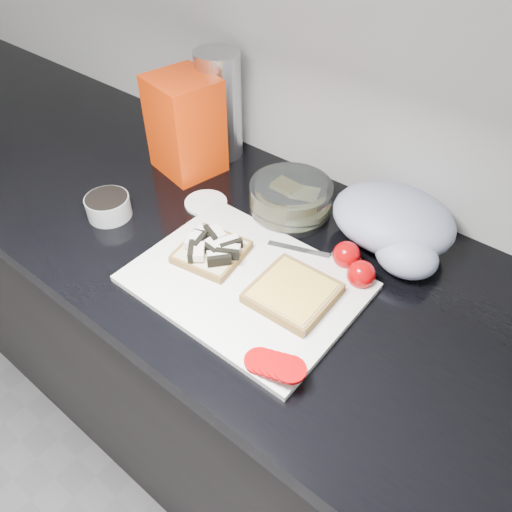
{
  "coord_description": "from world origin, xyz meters",
  "views": [
    {
      "loc": [
        0.52,
        0.63,
        1.56
      ],
      "look_at": [
        0.1,
        1.14,
        0.95
      ],
      "focal_mm": 35.0,
      "sensor_mm": 36.0,
      "label": 1
    }
  ],
  "objects_px": {
    "steel_canister": "(219,106)",
    "glass_bowl": "(291,199)",
    "cutting_board": "(246,282)",
    "bread_bag": "(185,125)"
  },
  "relations": [
    {
      "from": "cutting_board",
      "to": "glass_bowl",
      "type": "relative_size",
      "value": 2.31
    },
    {
      "from": "cutting_board",
      "to": "glass_bowl",
      "type": "distance_m",
      "value": 0.23
    },
    {
      "from": "glass_bowl",
      "to": "bread_bag",
      "type": "xyz_separation_m",
      "value": [
        -0.29,
        -0.01,
        0.08
      ]
    },
    {
      "from": "steel_canister",
      "to": "glass_bowl",
      "type": "bearing_deg",
      "value": -17.95
    },
    {
      "from": "cutting_board",
      "to": "bread_bag",
      "type": "xyz_separation_m",
      "value": [
        -0.36,
        0.22,
        0.11
      ]
    },
    {
      "from": "cutting_board",
      "to": "steel_canister",
      "type": "relative_size",
      "value": 1.59
    },
    {
      "from": "bread_bag",
      "to": "steel_canister",
      "type": "xyz_separation_m",
      "value": [
        0.02,
        0.1,
        0.01
      ]
    },
    {
      "from": "steel_canister",
      "to": "cutting_board",
      "type": "bearing_deg",
      "value": -42.72
    },
    {
      "from": "cutting_board",
      "to": "glass_bowl",
      "type": "height_order",
      "value": "glass_bowl"
    },
    {
      "from": "cutting_board",
      "to": "glass_bowl",
      "type": "bearing_deg",
      "value": 105.79
    }
  ]
}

